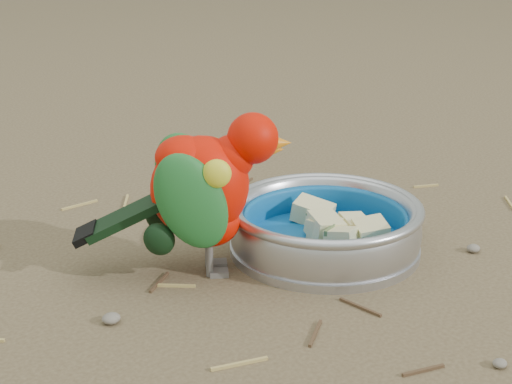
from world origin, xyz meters
TOP-DOWN VIEW (x-y plane):
  - ground at (0.00, 0.00)m, footprint 60.00×60.00m
  - food_bowl at (-0.02, 0.08)m, footprint 0.23×0.23m
  - bowl_wall at (-0.02, 0.08)m, footprint 0.23×0.23m
  - fruit_wedges at (-0.02, 0.08)m, footprint 0.14×0.14m
  - lory_parrot at (-0.16, 0.13)m, footprint 0.24×0.21m
  - ground_debris at (0.02, 0.01)m, footprint 0.90×0.80m

SIDE VIEW (x-z plane):
  - ground at x=0.00m, z-range 0.00..0.00m
  - ground_debris at x=0.02m, z-range 0.00..0.01m
  - food_bowl at x=-0.02m, z-range 0.00..0.02m
  - fruit_wedges at x=-0.02m, z-range 0.02..0.05m
  - bowl_wall at x=-0.02m, z-range 0.02..0.06m
  - lory_parrot at x=-0.16m, z-range 0.00..0.18m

